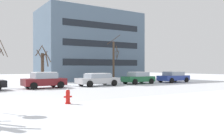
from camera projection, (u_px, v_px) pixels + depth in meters
The scene contains 9 objects.
ground_plane at pixel (0, 105), 12.71m from camera, with size 120.00×120.00×0.00m, color white.
fire_hydrant at pixel (68, 96), 13.14m from camera, with size 0.44×0.30×0.81m.
parked_car_maroon at pixel (44, 80), 23.00m from camera, with size 3.93×2.26×1.50m.
parked_car_silver at pixel (98, 79), 25.80m from camera, with size 4.57×2.20×1.33m.
parked_car_green at pixel (138, 78), 29.01m from camera, with size 3.93×2.13×1.42m.
parked_car_blue at pixel (173, 77), 31.81m from camera, with size 4.36×2.24×1.43m.
tree_far_right at pixel (43, 67), 27.38m from camera, with size 1.64×1.65×4.48m.
tree_far_left at pixel (114, 61), 30.66m from camera, with size 1.48×1.90×6.09m.
building_far_right at pixel (90, 46), 39.17m from camera, with size 15.40×8.72×10.69m.
Camera 1 is at (-1.90, -13.81, 1.95)m, focal length 39.59 mm.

